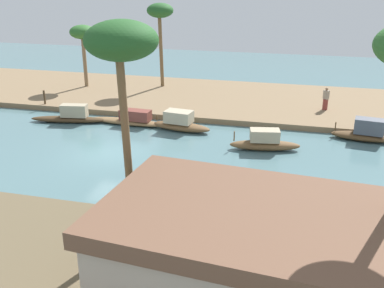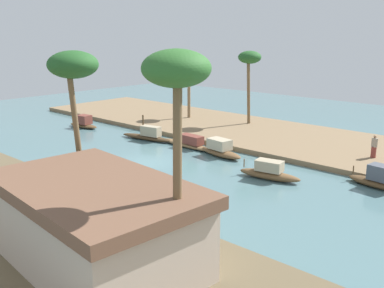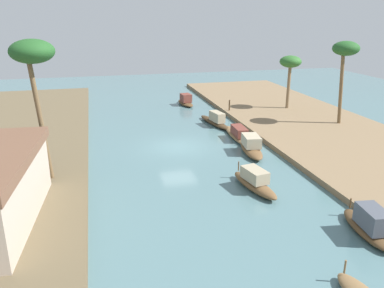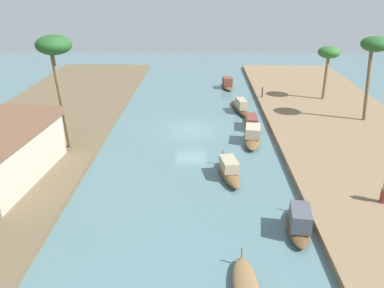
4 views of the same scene
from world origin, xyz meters
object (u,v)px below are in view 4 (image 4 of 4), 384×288
at_px(sampan_upstream_small, 299,222).
at_px(sampan_foreground, 253,137).
at_px(palm_tree_left_near, 374,48).
at_px(palm_tree_left_far, 329,54).
at_px(sampan_midstream, 240,107).
at_px(mooring_post, 262,92).
at_px(sampan_open_hull, 227,84).
at_px(sampan_near_left_bank, 251,123).
at_px(sampan_with_red_awning, 229,170).
at_px(palm_tree_right_tall, 54,49).

height_order(sampan_upstream_small, sampan_foreground, sampan_upstream_small).
relative_size(palm_tree_left_near, palm_tree_left_far, 1.34).
distance_m(sampan_midstream, mooring_post, 4.21).
bearing_deg(sampan_open_hull, sampan_near_left_bank, 179.40).
height_order(sampan_with_red_awning, mooring_post, mooring_post).
bearing_deg(sampan_foreground, sampan_midstream, 9.43).
xyz_separation_m(sampan_near_left_bank, palm_tree_right_tall, (-5.40, 13.43, 6.77)).
bearing_deg(mooring_post, sampan_near_left_bank, 165.63).
xyz_separation_m(sampan_open_hull, palm_tree_left_near, (-11.44, -10.51, 5.85)).
bearing_deg(sampan_with_red_awning, mooring_post, -25.03).
relative_size(sampan_upstream_small, palm_tree_left_far, 0.73).
distance_m(sampan_midstream, palm_tree_left_near, 11.85).
xyz_separation_m(sampan_foreground, palm_tree_left_near, (4.34, -9.56, 5.80)).
bearing_deg(sampan_open_hull, sampan_foreground, 177.07).
xyz_separation_m(sampan_upstream_small, mooring_post, (21.98, -1.29, 0.36)).
bearing_deg(sampan_near_left_bank, palm_tree_left_near, -81.23).
bearing_deg(palm_tree_left_far, sampan_open_hull, 59.97).
relative_size(palm_tree_left_far, palm_tree_right_tall, 0.66).
distance_m(sampan_midstream, sampan_near_left_bank, 4.10).
xyz_separation_m(sampan_open_hull, mooring_post, (-4.87, -3.16, 0.44)).
relative_size(sampan_foreground, palm_tree_right_tall, 0.52).
relative_size(sampan_open_hull, sampan_near_left_bank, 0.66).
bearing_deg(sampan_upstream_small, sampan_foreground, 12.32).
bearing_deg(palm_tree_right_tall, sampan_open_hull, -34.47).
bearing_deg(palm_tree_left_near, palm_tree_right_tall, 105.50).
height_order(sampan_open_hull, palm_tree_right_tall, palm_tree_right_tall).
distance_m(sampan_open_hull, palm_tree_right_tall, 22.53).
distance_m(sampan_with_red_awning, sampan_near_left_bank, 9.25).
bearing_deg(sampan_foreground, palm_tree_left_near, -57.99).
xyz_separation_m(sampan_foreground, mooring_post, (10.91, -2.21, 0.39)).
relative_size(sampan_open_hull, sampan_upstream_small, 0.97).
bearing_deg(sampan_open_hull, palm_tree_left_near, -143.80).
bearing_deg(sampan_open_hull, mooring_post, -153.39).
distance_m(sampan_with_red_awning, sampan_foreground, 5.88).
bearing_deg(mooring_post, sampan_with_red_awning, 165.37).
bearing_deg(sampan_midstream, palm_tree_right_tall, 116.31).
bearing_deg(mooring_post, palm_tree_left_far, -93.49).
distance_m(sampan_foreground, mooring_post, 11.13).
bearing_deg(palm_tree_right_tall, mooring_post, -50.02).
xyz_separation_m(sampan_midstream, palm_tree_left_near, (-3.17, -9.80, 5.87)).
xyz_separation_m(sampan_open_hull, sampan_foreground, (-15.78, -0.95, 0.05)).
relative_size(sampan_open_hull, palm_tree_left_near, 0.53).
bearing_deg(palm_tree_right_tall, sampan_foreground, -81.52).
height_order(palm_tree_left_near, palm_tree_right_tall, palm_tree_right_tall).
xyz_separation_m(sampan_near_left_bank, palm_tree_left_near, (0.89, -9.26, 5.93)).
bearing_deg(sampan_open_hull, sampan_with_red_awning, 170.60).
relative_size(sampan_with_red_awning, sampan_open_hull, 1.13).
distance_m(sampan_midstream, sampan_foreground, 7.51).
xyz_separation_m(sampan_with_red_awning, sampan_foreground, (5.50, -2.07, 0.03)).
xyz_separation_m(sampan_upstream_small, palm_tree_right_tall, (9.12, 14.05, 6.62)).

